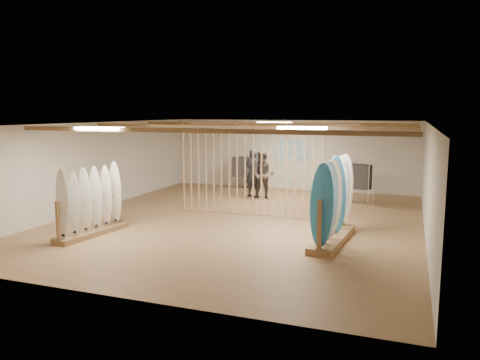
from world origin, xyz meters
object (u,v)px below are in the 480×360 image
(rack_right, at_px, (333,213))
(clothing_rack_b, at_px, (353,176))
(shopper_a, at_px, (253,170))
(clothing_rack_a, at_px, (247,167))
(shopper_b, at_px, (263,172))
(rack_left, at_px, (91,212))

(rack_right, height_order, clothing_rack_b, rack_right)
(shopper_a, bearing_deg, clothing_rack_b, -174.79)
(clothing_rack_a, bearing_deg, rack_right, -68.34)
(rack_right, xyz_separation_m, clothing_rack_a, (-4.54, 6.71, 0.18))
(clothing_rack_a, relative_size, clothing_rack_b, 0.95)
(rack_right, xyz_separation_m, clothing_rack_b, (-0.15, 5.11, 0.23))
(clothing_rack_b, distance_m, shopper_b, 3.14)
(rack_right, relative_size, shopper_a, 1.31)
(clothing_rack_b, xyz_separation_m, shopper_b, (-3.13, -0.26, 0.04))
(rack_left, bearing_deg, shopper_a, 79.85)
(clothing_rack_b, xyz_separation_m, shopper_a, (-3.60, 0.04, 0.06))
(shopper_a, bearing_deg, rack_left, 77.84)
(clothing_rack_b, distance_m, shopper_a, 3.60)
(rack_right, distance_m, shopper_a, 6.38)
(clothing_rack_b, relative_size, shopper_a, 0.72)
(rack_right, height_order, shopper_b, rack_right)
(rack_left, relative_size, clothing_rack_a, 1.61)
(clothing_rack_a, xyz_separation_m, clothing_rack_b, (4.39, -1.60, 0.05))
(rack_left, distance_m, clothing_rack_a, 8.30)
(rack_left, height_order, clothing_rack_a, rack_left)
(rack_left, height_order, shopper_b, shopper_b)
(rack_left, bearing_deg, clothing_rack_b, 56.68)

